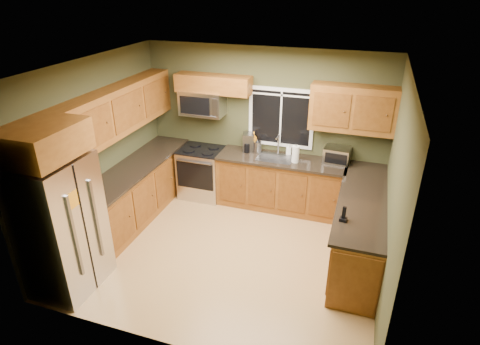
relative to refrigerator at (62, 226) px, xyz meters
The scene contains 28 objects.
floor 2.35m from the refrigerator, 36.78° to the left, with size 4.20×4.20×0.00m, color #AD814B.
ceiling 2.82m from the refrigerator, 36.78° to the left, with size 4.20×4.20×0.00m, color white.
back_wall 3.58m from the refrigerator, 60.71° to the left, with size 4.20×4.20×0.00m, color #3A3C22.
front_wall 1.86m from the refrigerator, 16.04° to the right, with size 4.20×4.20×0.00m, color #3A3C22.
left_wall 1.42m from the refrigerator, 105.52° to the left, with size 3.60×3.60×0.00m, color #3A3C22.
right_wall 4.08m from the refrigerator, 18.71° to the left, with size 3.60×3.60×0.00m, color #3A3C22.
window 3.75m from the refrigerator, 56.52° to the left, with size 1.12×0.03×1.02m.
base_cabinets_left 1.83m from the refrigerator, 91.97° to the left, with size 0.60×2.65×0.90m, color brown.
countertop_left 1.78m from the refrigerator, 91.16° to the left, with size 0.65×2.65×0.04m, color black.
base_cabinets_back 3.56m from the refrigerator, 52.43° to the left, with size 2.17×0.60×0.90m, color brown.
countertop_back 3.51m from the refrigerator, 52.18° to the left, with size 2.17×0.65×0.04m, color black.
base_cabinets_peninsula 4.02m from the refrigerator, 27.50° to the left, with size 0.60×2.52×0.90m.
countertop_peninsula 3.97m from the refrigerator, 27.77° to the left, with size 0.65×2.50×0.04m, color black.
upper_cabinets_left 2.03m from the refrigerator, 96.30° to the left, with size 0.33×2.65×0.72m, color brown.
upper_cabinets_back_left 3.28m from the refrigerator, 73.15° to the left, with size 1.30×0.33×0.30m, color brown.
upper_cabinets_back_right 4.44m from the refrigerator, 42.62° to the left, with size 1.30×0.33×0.72m, color brown.
upper_cabinet_over_fridge 1.13m from the refrigerator, behind, with size 0.72×0.90×0.38m, color brown.
refrigerator is the anchor object (origin of this frame).
range 2.89m from the refrigerator, 76.03° to the left, with size 0.76×0.69×0.94m.
microwave 3.10m from the refrigerator, 76.66° to the left, with size 0.76×0.41×0.42m.
sink 3.46m from the refrigerator, 53.87° to the left, with size 0.60×0.42×0.36m.
toaster_oven 4.21m from the refrigerator, 43.87° to the left, with size 0.44×0.35×0.26m.
coffee_maker 3.31m from the refrigerator, 62.76° to the left, with size 0.24×0.29×0.32m.
kettle 3.37m from the refrigerator, 59.86° to the left, with size 0.17×0.17×0.24m.
paper_towel_roll 3.63m from the refrigerator, 48.72° to the left, with size 0.12×0.12×0.31m.
soap_bottle_a 3.40m from the refrigerator, 62.01° to the left, with size 0.13×0.13×0.33m, color orange.
soap_bottle_b 3.73m from the refrigerator, 53.51° to the left, with size 0.08×0.08×0.18m, color white.
cordless_phone 3.51m from the refrigerator, 19.35° to the left, with size 0.10×0.10×0.20m.
Camera 1 is at (1.68, -4.56, 3.68)m, focal length 30.00 mm.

